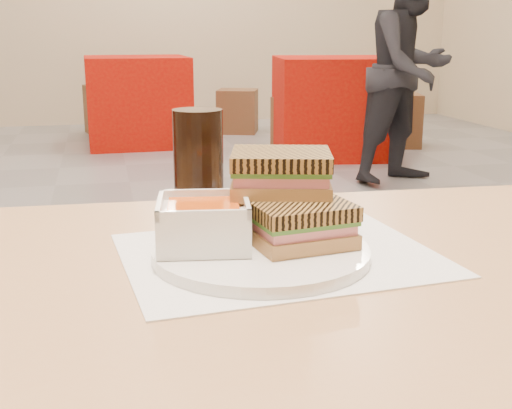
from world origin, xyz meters
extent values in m
cube|color=#AE8051|center=(0.01, -2.03, 0.73)|extent=(1.23, 0.76, 0.03)
cube|color=white|center=(0.04, -2.00, 0.75)|extent=(0.41, 0.33, 0.00)
cylinder|color=white|center=(0.02, -2.01, 0.76)|extent=(0.27, 0.27, 0.01)
cube|color=white|center=(-0.05, -1.98, 0.79)|extent=(0.13, 0.13, 0.05)
cube|color=#E0580F|center=(-0.05, -1.98, 0.82)|extent=(0.10, 0.10, 0.01)
cube|color=white|center=(0.00, -1.99, 0.82)|extent=(0.02, 0.11, 0.01)
cube|color=white|center=(-0.11, -1.98, 0.82)|extent=(0.02, 0.11, 0.01)
cube|color=white|center=(-0.05, -1.93, 0.82)|extent=(0.11, 0.02, 0.01)
cube|color=white|center=(-0.06, -2.04, 0.82)|extent=(0.11, 0.02, 0.01)
cube|color=#B7834A|center=(0.07, -2.01, 0.78)|extent=(0.13, 0.12, 0.02)
cube|color=#DC7B86|center=(0.07, -2.01, 0.79)|extent=(0.12, 0.11, 0.01)
cube|color=#386B23|center=(0.07, -2.01, 0.80)|extent=(0.13, 0.11, 0.01)
cube|color=brown|center=(0.07, -2.01, 0.81)|extent=(0.13, 0.12, 0.02)
cube|color=#B7834A|center=(0.06, -1.95, 0.83)|extent=(0.15, 0.14, 0.02)
cube|color=#DC7B86|center=(0.06, -1.95, 0.84)|extent=(0.14, 0.13, 0.01)
cube|color=#386B23|center=(0.06, -1.95, 0.85)|extent=(0.15, 0.13, 0.01)
cube|color=brown|center=(0.06, -1.95, 0.86)|extent=(0.15, 0.14, 0.02)
cylinder|color=black|center=(-0.03, -1.78, 0.83)|extent=(0.08, 0.08, 0.16)
cube|color=#9B1707|center=(1.73, 2.58, 0.41)|extent=(1.05, 1.05, 0.81)
cube|color=#9B1707|center=(0.17, 3.50, 0.40)|extent=(0.93, 0.93, 0.80)
cube|color=brown|center=(1.55, 2.86, 0.23)|extent=(0.48, 0.48, 0.46)
cube|color=brown|center=(2.44, 2.87, 0.24)|extent=(0.51, 0.51, 0.47)
cube|color=brown|center=(-0.08, 4.24, 0.24)|extent=(0.52, 0.52, 0.49)
cube|color=brown|center=(1.21, 4.01, 0.22)|extent=(0.50, 0.50, 0.44)
imported|color=black|center=(1.89, 1.47, 0.78)|extent=(0.93, 0.84, 1.55)
camera|label=1|loc=(-0.17, -2.77, 1.03)|focal=46.90mm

